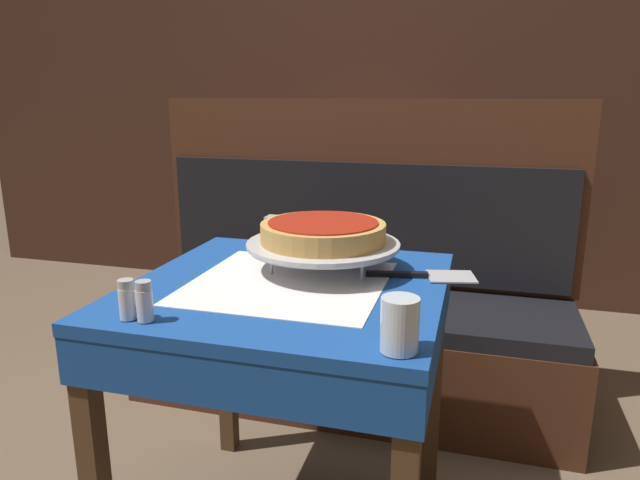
{
  "coord_description": "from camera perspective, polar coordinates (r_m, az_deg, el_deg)",
  "views": [
    {
      "loc": [
        0.44,
        -1.28,
        1.21
      ],
      "look_at": [
        0.06,
        0.09,
        0.85
      ],
      "focal_mm": 32.0,
      "sensor_mm": 36.0,
      "label": 1
    }
  ],
  "objects": [
    {
      "name": "dining_table_front",
      "position": [
        1.46,
        -3.14,
        -7.84
      ],
      "size": [
        0.76,
        0.76,
        0.76
      ],
      "color": "#194799",
      "rests_on": "ground_plane"
    },
    {
      "name": "dining_table_rear",
      "position": [
        3.03,
        3.85,
        3.35
      ],
      "size": [
        0.78,
        0.78,
        0.75
      ],
      "color": "red",
      "rests_on": "ground_plane"
    },
    {
      "name": "booth_bench",
      "position": [
        2.33,
        3.2,
        -7.85
      ],
      "size": [
        1.72,
        0.52,
        1.2
      ],
      "color": "#4C2819",
      "rests_on": "ground_plane"
    },
    {
      "name": "back_wall_panel",
      "position": [
        3.46,
        8.67,
        13.94
      ],
      "size": [
        6.0,
        0.04,
        2.4
      ],
      "primitive_type": "cube",
      "color": "#3D2319",
      "rests_on": "ground_plane"
    },
    {
      "name": "pizza_pan_stand",
      "position": [
        1.5,
        0.31,
        -0.57
      ],
      "size": [
        0.4,
        0.4,
        0.08
      ],
      "color": "#ADADB2",
      "rests_on": "dining_table_front"
    },
    {
      "name": "deep_dish_pizza",
      "position": [
        1.49,
        0.31,
        0.83
      ],
      "size": [
        0.33,
        0.33,
        0.06
      ],
      "color": "tan",
      "rests_on": "pizza_pan_stand"
    },
    {
      "name": "pizza_server",
      "position": [
        1.49,
        10.63,
        -3.5
      ],
      "size": [
        0.28,
        0.12,
        0.01
      ],
      "color": "#BCBCC1",
      "rests_on": "dining_table_front"
    },
    {
      "name": "water_glass_near",
      "position": [
        1.05,
        7.97,
        -8.37
      ],
      "size": [
        0.07,
        0.07,
        0.1
      ],
      "color": "silver",
      "rests_on": "dining_table_front"
    },
    {
      "name": "salt_shaker",
      "position": [
        1.25,
        -18.75,
        -5.67
      ],
      "size": [
        0.03,
        0.03,
        0.08
      ],
      "color": "silver",
      "rests_on": "dining_table_front"
    },
    {
      "name": "pepper_shaker",
      "position": [
        1.22,
        -17.14,
        -5.88
      ],
      "size": [
        0.03,
        0.03,
        0.09
      ],
      "color": "silver",
      "rests_on": "dining_table_front"
    },
    {
      "name": "napkin_holder",
      "position": [
        1.76,
        -3.81,
        0.9
      ],
      "size": [
        0.1,
        0.05,
        0.09
      ],
      "color": "#B2B2B7",
      "rests_on": "dining_table_front"
    },
    {
      "name": "condiment_caddy",
      "position": [
        2.93,
        5.21,
        6.01
      ],
      "size": [
        0.11,
        0.11,
        0.16
      ],
      "color": "black",
      "rests_on": "dining_table_rear"
    }
  ]
}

